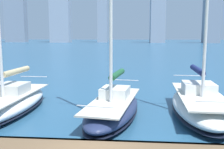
{
  "coord_description": "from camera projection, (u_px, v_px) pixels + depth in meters",
  "views": [
    {
      "loc": [
        -1.24,
        7.33,
        4.21
      ],
      "look_at": [
        -0.07,
        -6.23,
        2.2
      ],
      "focal_mm": 42.0,
      "sensor_mm": 36.0,
      "label": 1
    }
  ],
  "objects": [
    {
      "name": "sailboat_forest",
      "position": [
        113.0,
        106.0,
        13.44
      ],
      "size": [
        3.3,
        7.26,
        12.57
      ],
      "color": "navy",
      "rests_on": "ground"
    },
    {
      "name": "sailboat_navy",
      "position": [
        199.0,
        103.0,
        13.95
      ],
      "size": [
        3.07,
        7.8,
        11.82
      ],
      "color": "white",
      "rests_on": "ground"
    },
    {
      "name": "sailboat_tan",
      "position": [
        9.0,
        101.0,
        14.37
      ],
      "size": [
        2.66,
        7.75,
        12.44
      ],
      "color": "white",
      "rests_on": "ground"
    },
    {
      "name": "city_skyline",
      "position": [
        137.0,
        6.0,
        162.88
      ],
      "size": [
        176.09,
        20.45,
        54.84
      ],
      "color": "gray",
      "rests_on": "ground"
    }
  ]
}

